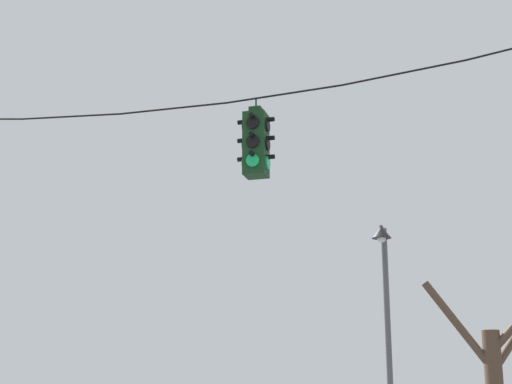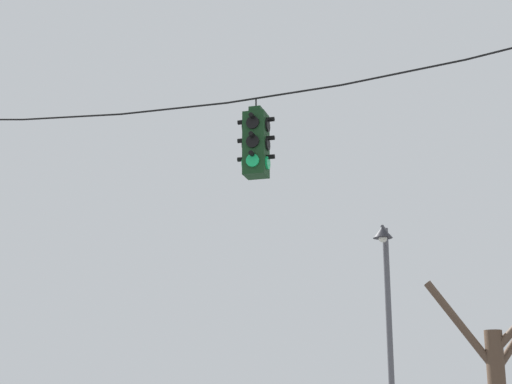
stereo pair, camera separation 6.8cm
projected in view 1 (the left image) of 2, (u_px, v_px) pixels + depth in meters
name	position (u px, v px, depth m)	size (l,w,h in m)	color
span_wire	(173.00, 98.00, 12.50)	(12.70, 0.03, 0.58)	black
traffic_light_near_right_pole	(256.00, 144.00, 11.90)	(0.58, 0.58, 1.25)	#143819
street_lamp	(386.00, 312.00, 15.36)	(0.39, 0.68, 5.16)	#515156
bare_tree	(497.00, 375.00, 19.18)	(3.24, 1.58, 4.71)	brown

